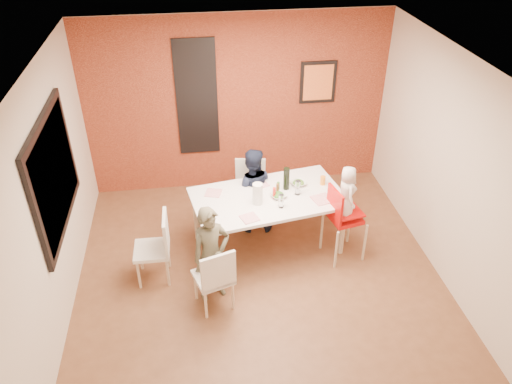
{
  "coord_description": "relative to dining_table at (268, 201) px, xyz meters",
  "views": [
    {
      "loc": [
        -0.71,
        -4.67,
        4.33
      ],
      "look_at": [
        0.0,
        0.3,
        1.05
      ],
      "focal_mm": 35.0,
      "sensor_mm": 36.0,
      "label": 1
    }
  ],
  "objects": [
    {
      "name": "brick_accent_wall",
      "position": [
        -0.2,
        1.68,
        0.62
      ],
      "size": [
        4.5,
        0.02,
        2.7
      ],
      "primitive_type": "cube",
      "color": "maroon",
      "rests_on": "ground"
    },
    {
      "name": "condiment_green",
      "position": [
        0.14,
        0.09,
        0.14
      ],
      "size": [
        0.04,
        0.04,
        0.15
      ],
      "primitive_type": "cylinder",
      "color": "#367527",
      "rests_on": "dining_table"
    },
    {
      "name": "ceiling",
      "position": [
        -0.2,
        -0.55,
        1.97
      ],
      "size": [
        4.5,
        4.5,
        0.02
      ],
      "primitive_type": "cube",
      "color": "silver",
      "rests_on": "wall_back"
    },
    {
      "name": "paper_towel_roll",
      "position": [
        -0.16,
        -0.13,
        0.21
      ],
      "size": [
        0.13,
        0.13,
        0.28
      ],
      "primitive_type": "cylinder",
      "color": "white",
      "rests_on": "dining_table"
    },
    {
      "name": "toddler",
      "position": [
        0.92,
        -0.32,
        0.25
      ],
      "size": [
        0.24,
        0.36,
        0.71
      ],
      "primitive_type": "imported",
      "rotation": [
        0.0,
        0.0,
        1.61
      ],
      "color": "silver",
      "rests_on": "high_chair"
    },
    {
      "name": "chair_left",
      "position": [
        -1.41,
        -0.42,
        -0.22
      ],
      "size": [
        0.43,
        0.43,
        0.92
      ],
      "rotation": [
        0.0,
        0.0,
        4.7
      ],
      "color": "white",
      "rests_on": "ground"
    },
    {
      "name": "wine_bottle",
      "position": [
        0.26,
        0.15,
        0.23
      ],
      "size": [
        0.08,
        0.08,
        0.31
      ],
      "primitive_type": "cylinder",
      "color": "black",
      "rests_on": "dining_table"
    },
    {
      "name": "picture_window_pane",
      "position": [
        -2.4,
        -0.35,
        0.82
      ],
      "size": [
        0.02,
        1.55,
        1.15
      ],
      "primitive_type": "cube",
      "color": "black",
      "rests_on": "wall_left"
    },
    {
      "name": "plate_near_left",
      "position": [
        -0.3,
        -0.44,
        0.08
      ],
      "size": [
        0.25,
        0.25,
        0.01
      ],
      "primitive_type": "cube",
      "rotation": [
        0.0,
        0.0,
        0.34
      ],
      "color": "white",
      "rests_on": "dining_table"
    },
    {
      "name": "wine_glass_a",
      "position": [
        0.12,
        -0.26,
        0.16
      ],
      "size": [
        0.06,
        0.06,
        0.18
      ],
      "primitive_type": "cylinder",
      "color": "white",
      "rests_on": "dining_table"
    },
    {
      "name": "salad_bowl_a",
      "position": [
        0.12,
        -0.03,
        0.1
      ],
      "size": [
        0.25,
        0.25,
        0.05
      ],
      "primitive_type": "imported",
      "rotation": [
        0.0,
        0.0,
        0.33
      ],
      "color": "silver",
      "rests_on": "dining_table"
    },
    {
      "name": "art_print_frame",
      "position": [
        1.0,
        1.66,
        0.92
      ],
      "size": [
        0.54,
        0.03,
        0.64
      ],
      "primitive_type": "cube",
      "color": "black",
      "rests_on": "wall_back"
    },
    {
      "name": "chair_far",
      "position": [
        -0.14,
        0.68,
        -0.22
      ],
      "size": [
        0.48,
        0.48,
        0.92
      ],
      "rotation": [
        0.0,
        0.0,
        -0.15
      ],
      "color": "beige",
      "rests_on": "ground"
    },
    {
      "name": "sippy_cup",
      "position": [
        0.76,
        0.19,
        0.13
      ],
      "size": [
        0.07,
        0.07,
        0.12
      ],
      "primitive_type": "cylinder",
      "color": "orange",
      "rests_on": "dining_table"
    },
    {
      "name": "ground",
      "position": [
        -0.2,
        -0.55,
        -0.73
      ],
      "size": [
        4.5,
        4.5,
        0.0
      ],
      "primitive_type": "plane",
      "color": "brown",
      "rests_on": "ground"
    },
    {
      "name": "art_print_canvas",
      "position": [
        1.0,
        1.64,
        0.92
      ],
      "size": [
        0.44,
        0.01,
        0.54
      ],
      "primitive_type": "cube",
      "color": "orange",
      "rests_on": "wall_back"
    },
    {
      "name": "plate_far_left",
      "position": [
        -0.69,
        0.17,
        0.08
      ],
      "size": [
        0.24,
        0.24,
        0.01
      ],
      "primitive_type": "cube",
      "rotation": [
        0.0,
        0.0,
        -0.28
      ],
      "color": "white",
      "rests_on": "dining_table"
    },
    {
      "name": "condiment_red",
      "position": [
        0.07,
        -0.05,
        0.15
      ],
      "size": [
        0.04,
        0.04,
        0.15
      ],
      "primitive_type": "cylinder",
      "color": "red",
      "rests_on": "dining_table"
    },
    {
      "name": "plate_near_right",
      "position": [
        0.66,
        -0.17,
        0.08
      ],
      "size": [
        0.29,
        0.29,
        0.01
      ],
      "primitive_type": "cube",
      "rotation": [
        0.0,
        0.0,
        0.27
      ],
      "color": "white",
      "rests_on": "dining_table"
    },
    {
      "name": "glassblock_surround",
      "position": [
        -0.8,
        1.66,
        0.77
      ],
      "size": [
        0.6,
        0.03,
        1.76
      ],
      "primitive_type": "cube",
      "color": "black",
      "rests_on": "wall_back"
    },
    {
      "name": "glassblock_strip",
      "position": [
        -0.8,
        1.66,
        0.77
      ],
      "size": [
        0.55,
        0.03,
        1.7
      ],
      "primitive_type": "cube",
      "color": "#B6BEC6",
      "rests_on": "wall_back"
    },
    {
      "name": "child_near",
      "position": [
        -0.79,
        -0.82,
        -0.11
      ],
      "size": [
        0.52,
        0.43,
        1.24
      ],
      "primitive_type": "imported",
      "rotation": [
        0.0,
        0.0,
        0.33
      ],
      "color": "brown",
      "rests_on": "ground"
    },
    {
      "name": "salad_bowl_b",
      "position": [
        0.44,
        0.22,
        0.1
      ],
      "size": [
        0.25,
        0.25,
        0.05
      ],
      "primitive_type": "imported",
      "rotation": [
        0.0,
        0.0,
        0.3
      ],
      "color": "white",
      "rests_on": "dining_table"
    },
    {
      "name": "chair_near",
      "position": [
        -0.77,
        -1.05,
        -0.24
      ],
      "size": [
        0.51,
        0.51,
        0.87
      ],
      "rotation": [
        0.0,
        0.0,
        3.45
      ],
      "color": "silver",
      "rests_on": "ground"
    },
    {
      "name": "dining_table",
      "position": [
        0.0,
        0.0,
        0.0
      ],
      "size": [
        2.07,
        1.38,
        0.8
      ],
      "rotation": [
        0.0,
        0.0,
        0.18
      ],
      "color": "white",
      "rests_on": "ground"
    },
    {
      "name": "wine_glass_b",
      "position": [
        0.38,
        0.0,
        0.17
      ],
      "size": [
        0.07,
        0.07,
        0.2
      ],
      "primitive_type": "cylinder",
      "color": "white",
      "rests_on": "dining_table"
    },
    {
      "name": "wall_back",
      "position": [
        -0.2,
        1.7,
        0.62
      ],
      "size": [
        4.5,
        0.02,
        2.7
      ],
      "primitive_type": "cube",
      "color": "beige",
      "rests_on": "ground"
    },
    {
      "name": "wall_left",
      "position": [
        -2.45,
        -0.55,
        0.62
      ],
      "size": [
        0.02,
        4.5,
        2.7
      ],
      "primitive_type": "cube",
      "color": "beige",
      "rests_on": "ground"
    },
    {
      "name": "wall_right",
      "position": [
        2.05,
        -0.55,
        0.62
      ],
      "size": [
        0.02,
        4.5,
        2.7
      ],
      "primitive_type": "cube",
      "color": "beige",
      "rests_on": "ground"
    },
    {
      "name": "condiment_brown",
      "position": [
        0.13,
        0.06,
        0.14
      ],
      "size": [
        0.04,
        0.04,
        0.14
      ],
      "primitive_type": "cylinder",
      "color": "brown",
      "rests_on": "dining_table"
    },
    {
      "name": "high_chair",
      "position": [
        0.89,
        -0.33,
        -0.1
      ],
      "size": [
        0.52,
        0.52,
        1.05
      ],
      "rotation": [
        0.0,
        0.0,
        1.78
      ],
      "color": "red",
      "rests_on": "ground"
    },
    {
      "name": "picture_window_frame",
      "position": [
        -2.42,
        -0.35,
        0.82
      ],
      "size": [
        0.05,
        1.7,
        1.3
      ],
      "primitive_type": "cube",
      "color": "black",
      "rests_on": "wall_left"
    },
    {
      "name": "plate_far_mid",
      "position": [
        -0.07,
        0.3,
        0.08
      ],
      "size": [
        0.27,
        0.27,
        0.01
      ],
      "primitive_type": "cube",
      "rotation": [
        0.0,
        0.0,
        0.39
      ],
      "color": "white",
      "rests_on": "dining_table"
    },
    {
      "name": "child_far",
      "position": [
        -0.16,
        0.44,
        -0.11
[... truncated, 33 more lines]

